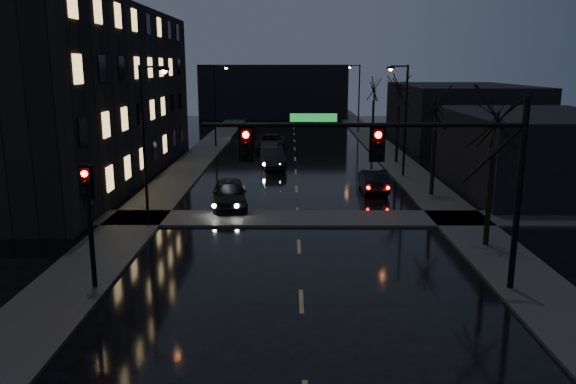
{
  "coord_description": "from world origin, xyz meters",
  "views": [
    {
      "loc": [
        -0.37,
        -10.11,
        8.01
      ],
      "look_at": [
        -0.48,
        11.01,
        3.2
      ],
      "focal_mm": 35.0,
      "sensor_mm": 36.0,
      "label": 1
    }
  ],
  "objects_px": {
    "oncoming_car_a": "(230,194)",
    "oncoming_car_d": "(247,130)",
    "oncoming_car_b": "(273,158)",
    "oncoming_car_c": "(271,142)",
    "lead_car": "(373,180)"
  },
  "relations": [
    {
      "from": "oncoming_car_b",
      "to": "oncoming_car_d",
      "type": "xyz_separation_m",
      "value": [
        -3.56,
        19.51,
        -0.08
      ]
    },
    {
      "from": "oncoming_car_a",
      "to": "oncoming_car_d",
      "type": "xyz_separation_m",
      "value": [
        -1.5,
        32.31,
        -0.1
      ]
    },
    {
      "from": "oncoming_car_b",
      "to": "lead_car",
      "type": "xyz_separation_m",
      "value": [
        6.74,
        -8.51,
        -0.07
      ]
    },
    {
      "from": "oncoming_car_a",
      "to": "oncoming_car_d",
      "type": "distance_m",
      "value": 32.34
    },
    {
      "from": "oncoming_car_d",
      "to": "lead_car",
      "type": "bearing_deg",
      "value": -72.29
    },
    {
      "from": "oncoming_car_d",
      "to": "lead_car",
      "type": "distance_m",
      "value": 29.85
    },
    {
      "from": "oncoming_car_c",
      "to": "oncoming_car_d",
      "type": "distance_m",
      "value": 10.76
    },
    {
      "from": "oncoming_car_a",
      "to": "lead_car",
      "type": "xyz_separation_m",
      "value": [
        8.81,
        4.29,
        -0.09
      ]
    },
    {
      "from": "oncoming_car_c",
      "to": "lead_car",
      "type": "bearing_deg",
      "value": -65.94
    },
    {
      "from": "oncoming_car_a",
      "to": "oncoming_car_d",
      "type": "relative_size",
      "value": 0.97
    },
    {
      "from": "oncoming_car_b",
      "to": "oncoming_car_c",
      "type": "relative_size",
      "value": 0.86
    },
    {
      "from": "oncoming_car_a",
      "to": "oncoming_car_b",
      "type": "distance_m",
      "value": 12.97
    },
    {
      "from": "lead_car",
      "to": "oncoming_car_b",
      "type": "bearing_deg",
      "value": -51.3
    },
    {
      "from": "oncoming_car_b",
      "to": "oncoming_car_c",
      "type": "xyz_separation_m",
      "value": [
        -0.5,
        9.2,
        -0.02
      ]
    },
    {
      "from": "oncoming_car_d",
      "to": "oncoming_car_a",
      "type": "bearing_deg",
      "value": -89.83
    }
  ]
}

